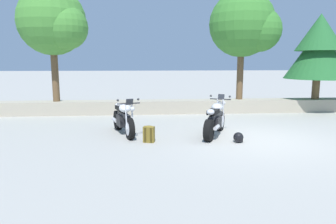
{
  "coord_description": "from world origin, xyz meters",
  "views": [
    {
      "loc": [
        -3.27,
        -8.23,
        2.24
      ],
      "look_at": [
        -2.52,
        1.2,
        0.65
      ],
      "focal_mm": 32.94,
      "sensor_mm": 36.0,
      "label": 1
    }
  ],
  "objects_px": {
    "leafy_tree_far_left": "(55,23)",
    "pine_tree_mid_right": "(319,48)",
    "rider_helmet": "(238,137)",
    "rider_backpack": "(149,134)",
    "motorcycle_white_near_left": "(124,119)",
    "motorcycle_silver_centre": "(215,120)",
    "leafy_tree_mid_left": "(246,26)"
  },
  "relations": [
    {
      "from": "motorcycle_silver_centre",
      "to": "pine_tree_mid_right",
      "type": "bearing_deg",
      "value": 36.69
    },
    {
      "from": "leafy_tree_mid_left",
      "to": "rider_helmet",
      "type": "bearing_deg",
      "value": -109.08
    },
    {
      "from": "motorcycle_white_near_left",
      "to": "leafy_tree_mid_left",
      "type": "bearing_deg",
      "value": 37.49
    },
    {
      "from": "rider_helmet",
      "to": "rider_backpack",
      "type": "bearing_deg",
      "value": 175.04
    },
    {
      "from": "motorcycle_silver_centre",
      "to": "leafy_tree_far_left",
      "type": "relative_size",
      "value": 0.42
    },
    {
      "from": "leafy_tree_far_left",
      "to": "pine_tree_mid_right",
      "type": "distance_m",
      "value": 11.09
    },
    {
      "from": "rider_backpack",
      "to": "leafy_tree_far_left",
      "type": "relative_size",
      "value": 0.1
    },
    {
      "from": "leafy_tree_far_left",
      "to": "pine_tree_mid_right",
      "type": "xyz_separation_m",
      "value": [
        11.05,
        -0.03,
        -0.94
      ]
    },
    {
      "from": "motorcycle_silver_centre",
      "to": "rider_helmet",
      "type": "height_order",
      "value": "motorcycle_silver_centre"
    },
    {
      "from": "motorcycle_silver_centre",
      "to": "leafy_tree_mid_left",
      "type": "distance_m",
      "value": 5.71
    },
    {
      "from": "motorcycle_white_near_left",
      "to": "pine_tree_mid_right",
      "type": "xyz_separation_m",
      "value": [
        8.18,
        3.65,
        2.28
      ]
    },
    {
      "from": "rider_helmet",
      "to": "leafy_tree_mid_left",
      "type": "height_order",
      "value": "leafy_tree_mid_left"
    },
    {
      "from": "motorcycle_silver_centre",
      "to": "leafy_tree_far_left",
      "type": "height_order",
      "value": "leafy_tree_far_left"
    },
    {
      "from": "pine_tree_mid_right",
      "to": "rider_backpack",
      "type": "bearing_deg",
      "value": -147.86
    },
    {
      "from": "rider_helmet",
      "to": "motorcycle_silver_centre",
      "type": "bearing_deg",
      "value": 118.44
    },
    {
      "from": "motorcycle_white_near_left",
      "to": "leafy_tree_mid_left",
      "type": "relative_size",
      "value": 0.44
    },
    {
      "from": "rider_helmet",
      "to": "pine_tree_mid_right",
      "type": "bearing_deg",
      "value": 44.52
    },
    {
      "from": "leafy_tree_mid_left",
      "to": "leafy_tree_far_left",
      "type": "bearing_deg",
      "value": -179.1
    },
    {
      "from": "leafy_tree_far_left",
      "to": "rider_helmet",
      "type": "bearing_deg",
      "value": -38.86
    },
    {
      "from": "rider_helmet",
      "to": "pine_tree_mid_right",
      "type": "xyz_separation_m",
      "value": [
        4.96,
        4.88,
        2.63
      ]
    },
    {
      "from": "motorcycle_silver_centre",
      "to": "leafy_tree_mid_left",
      "type": "bearing_deg",
      "value": 62.32
    },
    {
      "from": "rider_backpack",
      "to": "pine_tree_mid_right",
      "type": "xyz_separation_m",
      "value": [
        7.43,
        4.67,
        2.53
      ]
    },
    {
      "from": "pine_tree_mid_right",
      "to": "leafy_tree_far_left",
      "type": "bearing_deg",
      "value": 179.86
    },
    {
      "from": "motorcycle_white_near_left",
      "to": "motorcycle_silver_centre",
      "type": "bearing_deg",
      "value": -7.91
    },
    {
      "from": "rider_backpack",
      "to": "leafy_tree_far_left",
      "type": "xyz_separation_m",
      "value": [
        -3.62,
        4.69,
        3.47
      ]
    },
    {
      "from": "rider_helmet",
      "to": "leafy_tree_mid_left",
      "type": "relative_size",
      "value": 0.06
    },
    {
      "from": "motorcycle_white_near_left",
      "to": "rider_helmet",
      "type": "height_order",
      "value": "motorcycle_white_near_left"
    },
    {
      "from": "leafy_tree_far_left",
      "to": "pine_tree_mid_right",
      "type": "bearing_deg",
      "value": -0.14
    },
    {
      "from": "motorcycle_silver_centre",
      "to": "rider_backpack",
      "type": "height_order",
      "value": "motorcycle_silver_centre"
    },
    {
      "from": "rider_backpack",
      "to": "motorcycle_white_near_left",
      "type": "bearing_deg",
      "value": 126.64
    },
    {
      "from": "motorcycle_white_near_left",
      "to": "rider_backpack",
      "type": "bearing_deg",
      "value": -53.36
    },
    {
      "from": "motorcycle_white_near_left",
      "to": "motorcycle_silver_centre",
      "type": "relative_size",
      "value": 1.05
    }
  ]
}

